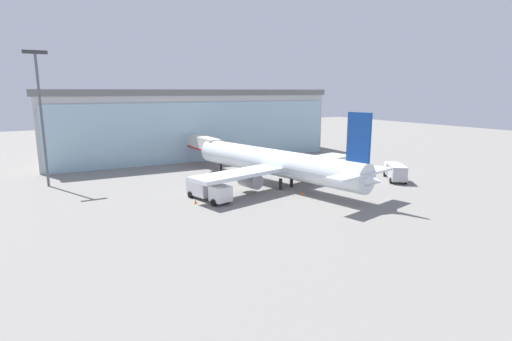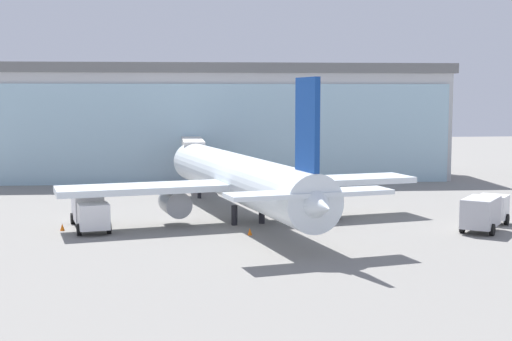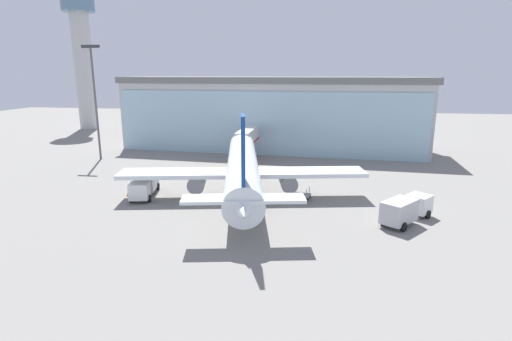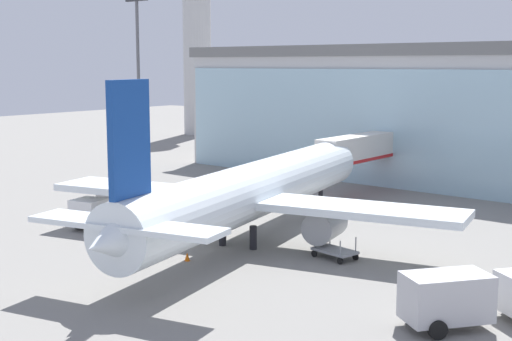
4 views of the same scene
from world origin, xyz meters
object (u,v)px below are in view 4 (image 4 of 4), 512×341
object	(u,v)px
control_tower	(197,14)
apron_light_mast	(138,70)
safety_cone_nose	(187,257)
airplane	(251,192)
fuel_truck	(472,296)
baggage_cart	(335,251)
jet_bridge	(362,149)
safety_cone_wingtip	(88,217)
catering_truck	(113,204)

from	to	relation	value
control_tower	apron_light_mast	xyz separation A→B (m)	(24.78, -37.41, -9.26)
control_tower	apron_light_mast	distance (m)	45.82
safety_cone_nose	airplane	bearing A→B (deg)	89.53
fuel_truck	baggage_cart	bearing A→B (deg)	99.31
jet_bridge	safety_cone_wingtip	distance (m)	26.70
control_tower	fuel_truck	xyz separation A→B (m)	(72.59, -61.53, -19.39)
fuel_truck	catering_truck	bearing A→B (deg)	119.57
safety_cone_nose	safety_cone_wingtip	size ratio (longest dim) A/B	1.00
catering_truck	apron_light_mast	bearing A→B (deg)	-149.93
jet_bridge	catering_truck	size ratio (longest dim) A/B	1.71
catering_truck	fuel_truck	distance (m)	30.92
jet_bridge	fuel_truck	size ratio (longest dim) A/B	1.83
catering_truck	safety_cone_wingtip	bearing A→B (deg)	-80.43
catering_truck	fuel_truck	world-z (taller)	same
baggage_cart	safety_cone_nose	world-z (taller)	baggage_cart
baggage_cart	safety_cone_nose	bearing A→B (deg)	52.84
control_tower	fuel_truck	world-z (taller)	control_tower
baggage_cart	safety_cone_nose	distance (m)	9.40
jet_bridge	airplane	distance (m)	21.41
jet_bridge	apron_light_mast	xyz separation A→B (m)	(-26.44, -3.75, 7.32)
jet_bridge	baggage_cart	xyz separation A→B (m)	(10.07, -21.59, -3.77)
safety_cone_nose	safety_cone_wingtip	distance (m)	14.63
apron_light_mast	safety_cone_nose	distance (m)	39.57
safety_cone_wingtip	baggage_cart	bearing A→B (deg)	6.23
jet_bridge	fuel_truck	xyz separation A→B (m)	(21.36, -27.86, -2.81)
control_tower	airplane	size ratio (longest dim) A/B	0.99
airplane	catering_truck	world-z (taller)	airplane
fuel_truck	safety_cone_nose	bearing A→B (deg)	127.88
control_tower	baggage_cart	world-z (taller)	control_tower
control_tower	catering_truck	xyz separation A→B (m)	(42.04, -56.80, -19.39)
apron_light_mast	safety_cone_nose	bearing A→B (deg)	-39.20
airplane	fuel_truck	xyz separation A→B (m)	(18.37, -6.67, -2.03)
fuel_truck	safety_cone_wingtip	size ratio (longest dim) A/B	12.89
jet_bridge	catering_truck	xyz separation A→B (m)	(-9.19, -23.13, -2.81)
airplane	safety_cone_wingtip	bearing A→B (deg)	89.54
apron_light_mast	safety_cone_wingtip	distance (m)	27.70
control_tower	safety_cone_nose	distance (m)	84.40
airplane	safety_cone_nose	distance (m)	7.27
baggage_cart	jet_bridge	bearing A→B (deg)	-52.76
baggage_cart	safety_cone_wingtip	size ratio (longest dim) A/B	5.59
fuel_truck	baggage_cart	size ratio (longest dim) A/B	2.31
safety_cone_wingtip	control_tower	bearing A→B (deg)	124.81
airplane	catering_truck	distance (m)	12.50
apron_light_mast	jet_bridge	bearing A→B (deg)	8.06
apron_light_mast	safety_cone_nose	size ratio (longest dim) A/B	35.77
apron_light_mast	catering_truck	world-z (taller)	apron_light_mast
catering_truck	jet_bridge	bearing A→B (deg)	146.73
jet_bridge	apron_light_mast	bearing A→B (deg)	98.64
jet_bridge	control_tower	size ratio (longest dim) A/B	0.37
jet_bridge	safety_cone_nose	world-z (taller)	jet_bridge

